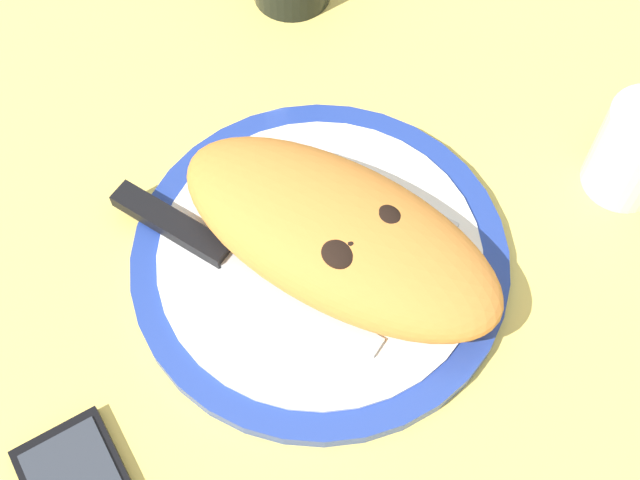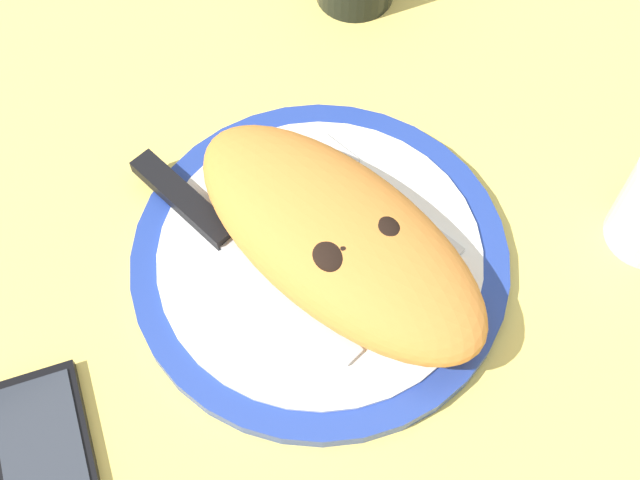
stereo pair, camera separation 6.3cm
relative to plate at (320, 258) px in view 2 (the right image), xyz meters
The scene contains 6 objects.
ground_plane 2.28cm from the plate, ahead, with size 150.00×150.00×3.00cm, color #EACC60.
plate is the anchor object (origin of this frame).
calzone 4.05cm from the plate, 139.18° to the right, with size 28.00×16.99×5.88cm.
fork 7.39cm from the plate, 67.71° to the right, with size 15.27×4.76×0.40cm.
knife 8.98cm from the plate, 40.03° to the left, with size 23.77×6.28×1.20cm.
smartphone 24.05cm from the plate, 93.10° to the left, with size 12.42×9.17×1.16cm.
Camera 2 is at (-25.31, 17.38, 58.24)cm, focal length 47.56 mm.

